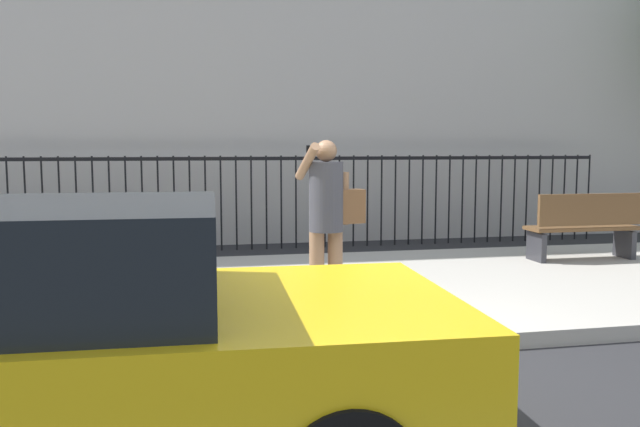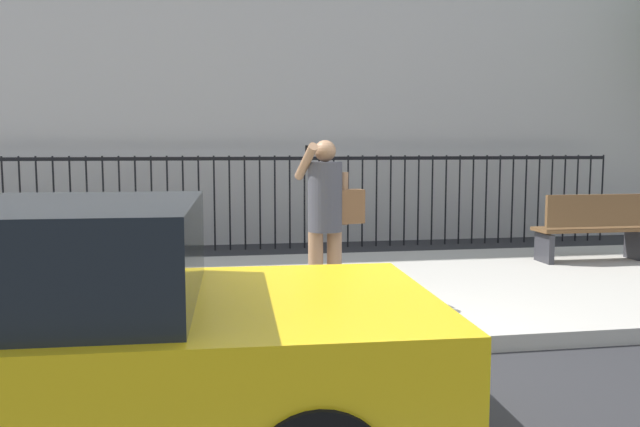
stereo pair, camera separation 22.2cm
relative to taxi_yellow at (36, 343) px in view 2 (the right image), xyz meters
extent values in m
plane|color=#28282B|center=(2.12, 1.44, -0.70)|extent=(60.00, 60.00, 0.00)
cube|color=#B2ADA3|center=(2.12, 3.64, -0.63)|extent=(28.00, 4.40, 0.15)
cube|color=black|center=(2.12, 7.34, 0.85)|extent=(12.00, 0.04, 0.06)
cylinder|color=black|center=(-2.34, 7.34, 0.10)|extent=(0.03, 0.03, 1.60)
cylinder|color=black|center=(-2.09, 7.34, 0.10)|extent=(0.03, 0.03, 1.60)
cylinder|color=black|center=(-1.83, 7.34, 0.10)|extent=(0.03, 0.03, 1.60)
cylinder|color=black|center=(-1.58, 7.34, 0.10)|extent=(0.03, 0.03, 1.60)
cylinder|color=black|center=(-1.32, 7.34, 0.10)|extent=(0.03, 0.03, 1.60)
cylinder|color=black|center=(-1.07, 7.34, 0.10)|extent=(0.03, 0.03, 1.60)
cylinder|color=black|center=(-0.81, 7.34, 0.10)|extent=(0.03, 0.03, 1.60)
cylinder|color=black|center=(-0.56, 7.34, 0.10)|extent=(0.03, 0.03, 1.60)
cylinder|color=black|center=(-0.30, 7.34, 0.10)|extent=(0.03, 0.03, 1.60)
cylinder|color=black|center=(-0.05, 7.34, 0.10)|extent=(0.03, 0.03, 1.60)
cylinder|color=black|center=(0.21, 7.34, 0.10)|extent=(0.03, 0.03, 1.60)
cylinder|color=black|center=(0.46, 7.34, 0.10)|extent=(0.03, 0.03, 1.60)
cylinder|color=black|center=(0.72, 7.34, 0.10)|extent=(0.03, 0.03, 1.60)
cylinder|color=black|center=(0.97, 7.34, 0.10)|extent=(0.03, 0.03, 1.60)
cylinder|color=black|center=(1.23, 7.34, 0.10)|extent=(0.03, 0.03, 1.60)
cylinder|color=black|center=(1.48, 7.34, 0.10)|extent=(0.03, 0.03, 1.60)
cylinder|color=black|center=(1.74, 7.34, 0.10)|extent=(0.03, 0.03, 1.60)
cylinder|color=black|center=(2.00, 7.34, 0.10)|extent=(0.03, 0.03, 1.60)
cylinder|color=black|center=(2.25, 7.34, 0.10)|extent=(0.03, 0.03, 1.60)
cylinder|color=black|center=(2.51, 7.34, 0.10)|extent=(0.03, 0.03, 1.60)
cylinder|color=black|center=(2.76, 7.34, 0.10)|extent=(0.03, 0.03, 1.60)
cylinder|color=black|center=(3.02, 7.34, 0.10)|extent=(0.03, 0.03, 1.60)
cylinder|color=black|center=(3.27, 7.34, 0.10)|extent=(0.03, 0.03, 1.60)
cylinder|color=black|center=(3.53, 7.34, 0.10)|extent=(0.03, 0.03, 1.60)
cylinder|color=black|center=(3.78, 7.34, 0.10)|extent=(0.03, 0.03, 1.60)
cylinder|color=black|center=(4.04, 7.34, 0.10)|extent=(0.03, 0.03, 1.60)
cylinder|color=black|center=(4.29, 7.34, 0.10)|extent=(0.03, 0.03, 1.60)
cylinder|color=black|center=(4.55, 7.34, 0.10)|extent=(0.03, 0.03, 1.60)
cylinder|color=black|center=(4.80, 7.34, 0.10)|extent=(0.03, 0.03, 1.60)
cylinder|color=black|center=(5.06, 7.34, 0.10)|extent=(0.03, 0.03, 1.60)
cylinder|color=black|center=(5.31, 7.34, 0.10)|extent=(0.03, 0.03, 1.60)
cylinder|color=black|center=(5.57, 7.34, 0.10)|extent=(0.03, 0.03, 1.60)
cylinder|color=black|center=(5.83, 7.34, 0.10)|extent=(0.03, 0.03, 1.60)
cylinder|color=black|center=(6.08, 7.34, 0.10)|extent=(0.03, 0.03, 1.60)
cylinder|color=black|center=(6.34, 7.34, 0.10)|extent=(0.03, 0.03, 1.60)
cylinder|color=black|center=(6.59, 7.34, 0.10)|extent=(0.03, 0.03, 1.60)
cylinder|color=black|center=(6.85, 7.34, 0.10)|extent=(0.03, 0.03, 1.60)
cylinder|color=black|center=(7.10, 7.34, 0.10)|extent=(0.03, 0.03, 1.60)
cylinder|color=black|center=(7.36, 7.34, 0.10)|extent=(0.03, 0.03, 1.60)
cylinder|color=black|center=(7.61, 7.34, 0.10)|extent=(0.03, 0.03, 1.60)
cylinder|color=black|center=(7.87, 7.34, 0.10)|extent=(0.03, 0.03, 1.60)
cylinder|color=black|center=(8.12, 7.34, 0.10)|extent=(0.03, 0.03, 1.60)
cube|color=yellow|center=(0.05, 0.00, -0.13)|extent=(4.26, 1.95, 0.70)
cube|color=black|center=(-0.15, 0.01, 0.47)|extent=(2.05, 1.67, 0.55)
cylinder|color=black|center=(1.43, 0.77, -0.38)|extent=(0.65, 0.24, 0.64)
cylinder|color=#936B4C|center=(1.94, 2.68, -0.17)|extent=(0.15, 0.15, 0.76)
cylinder|color=#936B4C|center=(2.14, 2.72, -0.17)|extent=(0.15, 0.15, 0.76)
cylinder|color=#3F3F47|center=(2.04, 2.70, 0.55)|extent=(0.40, 0.40, 0.69)
sphere|color=#936B4C|center=(2.04, 2.70, 1.00)|extent=(0.21, 0.21, 0.21)
cylinder|color=#936B4C|center=(1.84, 2.66, 0.89)|extent=(0.18, 0.49, 0.38)
cylinder|color=#936B4C|center=(2.23, 2.74, 0.53)|extent=(0.09, 0.09, 0.53)
cube|color=black|center=(1.88, 2.73, 0.98)|extent=(0.07, 0.02, 0.15)
cube|color=brown|center=(2.29, 2.75, 0.45)|extent=(0.31, 0.21, 0.34)
cube|color=brown|center=(6.16, 4.60, -0.10)|extent=(1.60, 0.45, 0.05)
cube|color=brown|center=(6.16, 4.40, 0.18)|extent=(1.60, 0.06, 0.44)
cube|color=#333338|center=(5.46, 4.60, -0.35)|extent=(0.08, 0.41, 0.40)
cube|color=#333338|center=(6.86, 4.60, -0.35)|extent=(0.08, 0.41, 0.40)
camera|label=1|loc=(0.72, -3.45, 1.03)|focal=35.84mm
camera|label=2|loc=(0.93, -3.50, 1.03)|focal=35.84mm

